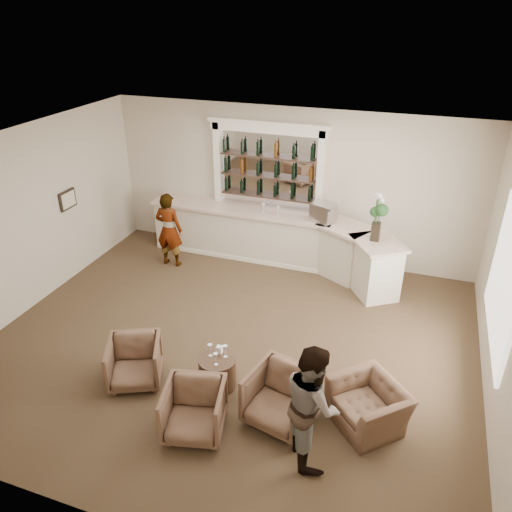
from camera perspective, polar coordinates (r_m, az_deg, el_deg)
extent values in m
plane|color=brown|center=(8.67, -2.77, -9.76)|extent=(8.00, 8.00, 0.00)
cube|color=beige|center=(10.83, 3.99, 8.08)|extent=(8.00, 0.04, 3.30)
cube|color=beige|center=(9.89, -25.09, 3.51)|extent=(0.04, 7.00, 3.30)
cube|color=beige|center=(7.43, 27.01, -4.77)|extent=(0.04, 7.00, 3.30)
cube|color=white|center=(7.17, -3.37, 11.73)|extent=(8.00, 7.00, 0.04)
cube|color=white|center=(7.83, 26.57, -2.56)|extent=(0.05, 2.40, 1.90)
cube|color=black|center=(10.68, -20.74, 6.04)|extent=(0.04, 0.46, 0.38)
cube|color=beige|center=(10.67, -20.63, 6.03)|extent=(0.01, 0.38, 0.30)
cube|color=white|center=(11.23, -1.60, 2.75)|extent=(4.00, 0.70, 1.08)
cube|color=beige|center=(10.98, -1.68, 5.40)|extent=(4.10, 0.82, 0.06)
cube|color=white|center=(10.49, 10.03, 0.43)|extent=(1.12, 1.04, 1.08)
cube|color=beige|center=(10.23, 10.27, 3.22)|extent=(1.27, 1.19, 0.06)
cube|color=white|center=(9.97, 13.44, -1.47)|extent=(1.08, 1.14, 1.08)
cube|color=beige|center=(9.69, 13.79, 1.42)|extent=(1.24, 1.29, 0.06)
cube|color=white|center=(11.17, -2.17, -0.21)|extent=(4.00, 0.06, 0.10)
cube|color=white|center=(10.85, 1.43, 9.85)|extent=(2.15, 0.02, 1.65)
cube|color=white|center=(11.35, -4.28, 7.91)|extent=(0.14, 0.16, 2.90)
cube|color=white|center=(10.68, 7.21, 6.50)|extent=(0.14, 0.16, 2.90)
cube|color=white|center=(10.56, 1.38, 14.36)|extent=(2.52, 0.16, 0.18)
cube|color=white|center=(10.53, 1.39, 14.99)|extent=(2.64, 0.20, 0.08)
cube|color=#36241B|center=(10.94, 1.22, 6.84)|extent=(2.05, 0.20, 0.03)
cube|color=#36241B|center=(10.79, 1.24, 9.02)|extent=(2.05, 0.20, 0.03)
cube|color=#36241B|center=(10.66, 1.26, 11.26)|extent=(2.05, 0.20, 0.03)
cylinder|color=#513423|center=(7.69, -4.41, -13.08)|extent=(0.57, 0.57, 0.50)
imported|color=gray|center=(10.82, -9.91, 2.98)|extent=(0.61, 0.40, 1.65)
imported|color=gray|center=(6.37, 6.42, -16.42)|extent=(0.95, 1.03, 1.69)
imported|color=brown|center=(7.89, -13.70, -11.68)|extent=(1.03, 1.04, 0.72)
imported|color=brown|center=(6.98, -7.08, -17.08)|extent=(0.95, 0.97, 0.74)
imported|color=brown|center=(7.08, 2.79, -15.83)|extent=(1.00, 1.02, 0.78)
imported|color=brown|center=(7.24, 12.69, -16.28)|extent=(1.28, 1.28, 0.63)
cube|color=#B1B1B6|center=(10.29, 7.69, 4.95)|extent=(0.55, 0.51, 0.39)
cube|color=black|center=(9.66, 13.50, 2.75)|extent=(0.16, 0.16, 0.36)
cube|color=white|center=(7.60, -4.21, -10.63)|extent=(0.08, 0.08, 0.12)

